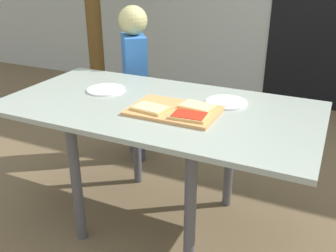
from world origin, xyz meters
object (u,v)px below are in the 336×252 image
object	(u,v)px
pizza_slice_far_right	(197,106)
cutting_board	(174,111)
child_left	(135,74)
dining_table	(158,119)
plate_white_left	(106,90)
pizza_slice_near_right	(189,116)
plate_white_right	(226,102)
pizza_slice_near_left	(150,108)

from	to	relation	value
pizza_slice_far_right	cutting_board	bearing A→B (deg)	-146.76
cutting_board	child_left	bearing A→B (deg)	131.54
dining_table	cutting_board	xyz separation A→B (m)	(0.11, -0.05, 0.08)
dining_table	cutting_board	bearing A→B (deg)	-26.05
plate_white_left	child_left	distance (m)	0.55
cutting_board	plate_white_left	xyz separation A→B (m)	(-0.46, 0.13, -0.00)
dining_table	cutting_board	size ratio (longest dim) A/B	3.77
dining_table	child_left	bearing A→B (deg)	128.01
plate_white_left	child_left	bearing A→B (deg)	103.48
child_left	pizza_slice_near_right	bearing A→B (deg)	-46.50
cutting_board	plate_white_right	bearing A→B (deg)	49.51
plate_white_right	pizza_slice_far_right	bearing A→B (deg)	-120.79
cutting_board	pizza_slice_far_right	distance (m)	0.11
pizza_slice_far_right	plate_white_right	world-z (taller)	pizza_slice_far_right
pizza_slice_far_right	pizza_slice_near_left	distance (m)	0.22
dining_table	plate_white_left	size ratio (longest dim) A/B	7.49
pizza_slice_near_left	pizza_slice_near_right	world-z (taller)	same
pizza_slice_near_right	dining_table	bearing A→B (deg)	151.26
pizza_slice_far_right	pizza_slice_near_right	xyz separation A→B (m)	(0.01, -0.12, 0.00)
cutting_board	plate_white_left	world-z (taller)	cutting_board
cutting_board	plate_white_right	distance (m)	0.28
pizza_slice_near_right	child_left	size ratio (longest dim) A/B	0.16
dining_table	pizza_slice_near_left	world-z (taller)	pizza_slice_near_left
pizza_slice_near_right	plate_white_left	size ratio (longest dim) A/B	0.81
cutting_board	pizza_slice_near_right	bearing A→B (deg)	-31.59
pizza_slice_far_right	plate_white_right	distance (m)	0.18
dining_table	child_left	distance (m)	0.77
dining_table	pizza_slice_far_right	bearing A→B (deg)	1.50
plate_white_left	plate_white_right	world-z (taller)	same
cutting_board	plate_white_left	distance (m)	0.48
dining_table	child_left	world-z (taller)	child_left
plate_white_right	child_left	bearing A→B (deg)	149.97
cutting_board	pizza_slice_far_right	size ratio (longest dim) A/B	2.38
pizza_slice_near_left	child_left	world-z (taller)	child_left
cutting_board	pizza_slice_far_right	world-z (taller)	pizza_slice_far_right
plate_white_left	cutting_board	bearing A→B (deg)	-15.84
pizza_slice_far_right	child_left	bearing A→B (deg)	138.40
child_left	pizza_slice_near_left	bearing A→B (deg)	-55.52
cutting_board	plate_white_left	size ratio (longest dim) A/B	1.99
pizza_slice_near_left	plate_white_left	xyz separation A→B (m)	(-0.36, 0.18, -0.02)
pizza_slice_far_right	plate_white_right	bearing A→B (deg)	59.21
pizza_slice_far_right	plate_white_left	size ratio (longest dim) A/B	0.84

